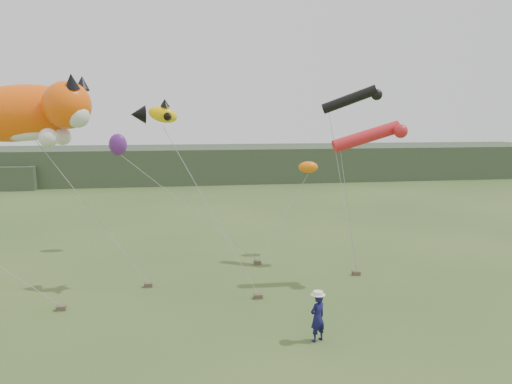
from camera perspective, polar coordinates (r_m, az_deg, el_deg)
The scene contains 8 objects.
ground at distance 18.31m, azimuth 1.22°, elevation -16.11°, with size 120.00×120.00×0.00m, color #385123.
headland at distance 61.31m, azimuth -9.35°, elevation 3.13°, with size 90.00×13.00×4.00m.
festival_attendant at distance 17.72m, azimuth 7.05°, elevation -14.05°, with size 0.62×0.41×1.70m, color #121244.
sandbag_anchors at distance 23.27m, azimuth -3.82°, elevation -10.38°, with size 13.61×5.20×0.19m.
cat_kite at distance 23.85m, azimuth -24.47°, elevation 8.29°, with size 7.16×3.82×3.15m.
fish_kite at distance 22.55m, azimuth -11.59°, elevation 8.74°, with size 2.19×1.43×1.16m.
tube_kites at distance 24.57m, azimuth 12.25°, elevation 8.24°, with size 3.55×5.07×3.22m.
misc_kites at distance 28.44m, azimuth -8.39°, elevation 4.52°, with size 11.50×3.39×2.13m.
Camera 1 is at (-3.06, -16.35, 7.66)m, focal length 35.00 mm.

